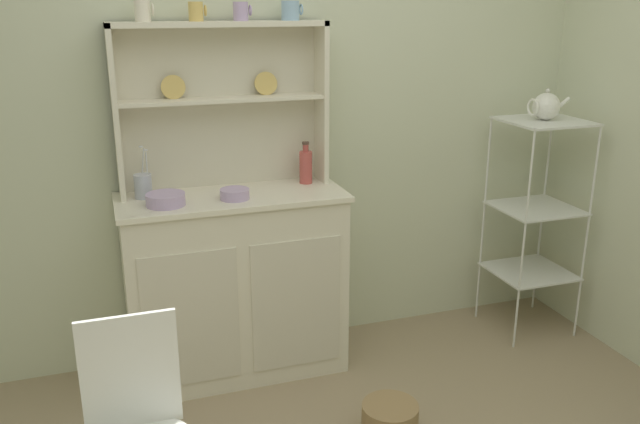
% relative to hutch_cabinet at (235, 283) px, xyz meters
% --- Properties ---
extents(wall_back, '(3.84, 0.05, 2.50)m').
position_rel_hutch_cabinet_xyz_m(wall_back, '(0.33, 0.26, 0.78)').
color(wall_back, beige).
rests_on(wall_back, ground).
extents(hutch_cabinet, '(1.06, 0.45, 0.91)m').
position_rel_hutch_cabinet_xyz_m(hutch_cabinet, '(0.00, 0.00, 0.00)').
color(hutch_cabinet, silver).
rests_on(hutch_cabinet, ground).
extents(hutch_shelf_unit, '(0.98, 0.18, 0.77)m').
position_rel_hutch_cabinet_xyz_m(hutch_shelf_unit, '(0.00, 0.16, 0.89)').
color(hutch_shelf_unit, beige).
rests_on(hutch_shelf_unit, hutch_cabinet).
extents(bakers_rack, '(0.41, 0.40, 1.18)m').
position_rel_hutch_cabinet_xyz_m(bakers_rack, '(1.64, -0.08, 0.28)').
color(bakers_rack, silver).
rests_on(bakers_rack, ground).
extents(wire_chair, '(0.36, 0.36, 0.85)m').
position_rel_hutch_cabinet_xyz_m(wire_chair, '(-0.54, -1.07, 0.05)').
color(wire_chair, white).
rests_on(wire_chair, ground).
extents(floor_basket, '(0.24, 0.24, 0.17)m').
position_rel_hutch_cabinet_xyz_m(floor_basket, '(0.48, -0.77, -0.39)').
color(floor_basket, '#93754C').
rests_on(floor_basket, ground).
extents(cup_cream_0, '(0.08, 0.07, 0.09)m').
position_rel_hutch_cabinet_xyz_m(cup_cream_0, '(-0.33, 0.12, 1.26)').
color(cup_cream_0, silver).
rests_on(cup_cream_0, hutch_shelf_unit).
extents(cup_gold_1, '(0.08, 0.06, 0.08)m').
position_rel_hutch_cabinet_xyz_m(cup_gold_1, '(-0.10, 0.12, 1.26)').
color(cup_gold_1, '#DBB760').
rests_on(cup_gold_1, hutch_shelf_unit).
extents(cup_lilac_2, '(0.08, 0.07, 0.08)m').
position_rel_hutch_cabinet_xyz_m(cup_lilac_2, '(0.10, 0.12, 1.26)').
color(cup_lilac_2, '#B79ECC').
rests_on(cup_lilac_2, hutch_shelf_unit).
extents(cup_sky_3, '(0.10, 0.08, 0.09)m').
position_rel_hutch_cabinet_xyz_m(cup_sky_3, '(0.33, 0.12, 1.26)').
color(cup_sky_3, '#8EB2D1').
rests_on(cup_sky_3, hutch_shelf_unit).
extents(bowl_mixing_large, '(0.17, 0.17, 0.05)m').
position_rel_hutch_cabinet_xyz_m(bowl_mixing_large, '(-0.31, -0.07, 0.47)').
color(bowl_mixing_large, '#B79ECC').
rests_on(bowl_mixing_large, hutch_cabinet).
extents(bowl_floral_medium, '(0.13, 0.13, 0.05)m').
position_rel_hutch_cabinet_xyz_m(bowl_floral_medium, '(0.00, -0.07, 0.47)').
color(bowl_floral_medium, '#B79ECC').
rests_on(bowl_floral_medium, hutch_cabinet).
extents(jam_bottle, '(0.06, 0.06, 0.21)m').
position_rel_hutch_cabinet_xyz_m(jam_bottle, '(0.39, 0.09, 0.53)').
color(jam_bottle, '#B74C47').
rests_on(jam_bottle, hutch_cabinet).
extents(utensil_jar, '(0.08, 0.08, 0.24)m').
position_rel_hutch_cabinet_xyz_m(utensil_jar, '(-0.39, 0.08, 0.50)').
color(utensil_jar, '#B2B7C6').
rests_on(utensil_jar, hutch_cabinet).
extents(porcelain_teapot, '(0.23, 0.14, 0.16)m').
position_rel_hutch_cabinet_xyz_m(porcelain_teapot, '(1.64, -0.08, 0.79)').
color(porcelain_teapot, white).
rests_on(porcelain_teapot, bakers_rack).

